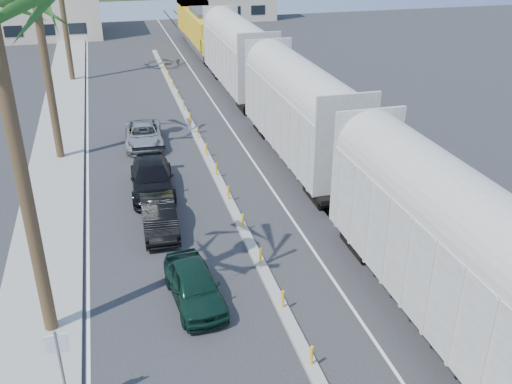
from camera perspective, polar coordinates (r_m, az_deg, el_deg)
sidewalk at (r=38.21m, az=-19.05°, el=4.92°), size 3.00×90.00×0.15m
rails at (r=42.18m, az=-0.22°, el=8.23°), size 1.56×100.00×0.06m
median at (r=33.77m, az=-4.95°, el=3.59°), size 0.45×60.00×0.85m
lane_markings at (r=38.22m, az=-9.53°, el=5.91°), size 9.42×90.00×0.01m
freight_train at (r=37.36m, az=1.50°, el=10.47°), size 3.00×60.94×5.85m
street_sign at (r=16.99m, az=-18.98°, el=-15.78°), size 0.60×0.08×3.00m
car_lead at (r=21.23m, az=-6.20°, el=-9.22°), size 2.44×4.49×1.42m
car_second at (r=26.04m, az=-9.69°, el=-2.33°), size 1.69×4.37×1.42m
car_third at (r=29.67m, az=-10.35°, el=1.40°), size 2.66×5.49×1.53m
car_rear at (r=35.96m, az=-11.17°, el=5.61°), size 2.72×5.07×1.35m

